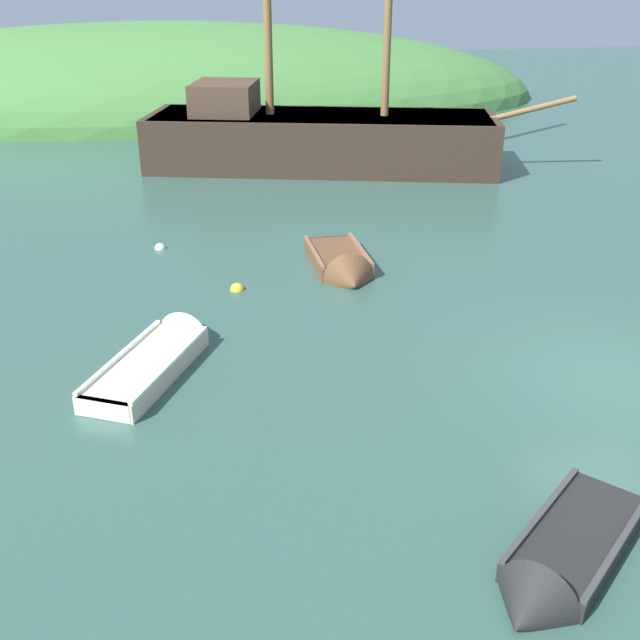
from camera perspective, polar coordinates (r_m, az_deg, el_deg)
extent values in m
plane|color=#33564C|center=(14.41, 21.86, -4.29)|extent=(120.00, 120.00, 0.00)
ellipsoid|color=#477F3D|center=(43.77, -12.39, 15.90)|extent=(42.99, 19.71, 8.51)
cube|color=#38281E|center=(28.27, 0.13, 12.76)|extent=(13.18, 6.79, 2.73)
cube|color=#997A51|center=(28.01, 0.13, 15.39)|extent=(12.62, 6.37, 0.10)
cylinder|color=olive|center=(28.39, 16.01, 15.31)|extent=(2.91, 0.91, 0.97)
cube|color=#4C3828|center=(28.41, -7.31, 16.56)|extent=(2.79, 3.14, 1.10)
cube|color=brown|center=(18.65, 1.35, 4.65)|extent=(1.34, 2.43, 0.46)
cone|color=brown|center=(17.29, 2.44, 2.93)|extent=(1.22, 0.65, 1.20)
cube|color=#8E6242|center=(19.67, 0.61, 5.98)|extent=(1.14, 0.16, 0.32)
cube|color=#8E6242|center=(18.21, 1.64, 4.69)|extent=(1.17, 0.22, 0.05)
cube|color=#8E6242|center=(18.97, 1.07, 5.56)|extent=(1.17, 0.22, 0.05)
cube|color=#8E6242|center=(18.44, -0.45, 5.27)|extent=(0.16, 2.34, 0.07)
cube|color=#8E6242|center=(18.69, 3.13, 5.51)|extent=(0.16, 2.34, 0.07)
cube|color=beige|center=(13.79, -13.13, -3.85)|extent=(2.28, 3.17, 0.46)
cone|color=beige|center=(15.24, -9.85, -0.62)|extent=(1.25, 1.11, 1.03)
cube|color=white|center=(12.70, -16.23, -6.58)|extent=(0.93, 0.53, 0.32)
cube|color=white|center=(14.11, -12.20, -2.28)|extent=(0.98, 0.60, 0.05)
cube|color=white|center=(13.32, -14.25, -4.26)|extent=(0.98, 0.60, 0.05)
cube|color=white|center=(13.45, -11.34, -3.21)|extent=(1.34, 2.68, 0.07)
cube|color=white|center=(13.91, -15.06, -2.61)|extent=(1.34, 2.68, 0.07)
cube|color=black|center=(10.37, 19.08, -15.85)|extent=(2.47, 2.37, 0.39)
cone|color=black|center=(9.31, 15.57, -20.93)|extent=(1.13, 1.16, 1.01)
cube|color=#3B3B3B|center=(11.20, 21.24, -12.38)|extent=(0.73, 0.79, 0.28)
cube|color=#3B3B3B|center=(9.97, 18.30, -16.58)|extent=(0.79, 0.85, 0.05)
cube|color=#3B3B3B|center=(10.60, 20.01, -14.04)|extent=(0.79, 0.85, 0.05)
cube|color=#3B3B3B|center=(10.33, 16.66, -13.98)|extent=(1.78, 1.60, 0.07)
cube|color=#3B3B3B|center=(10.14, 21.93, -15.78)|extent=(1.78, 1.60, 0.07)
sphere|color=white|center=(20.19, -12.16, 5.38)|extent=(0.29, 0.29, 0.29)
sphere|color=yellow|center=(17.23, -6.37, 2.32)|extent=(0.33, 0.33, 0.33)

